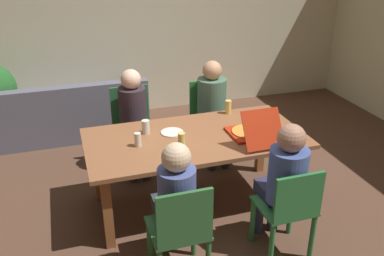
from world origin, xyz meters
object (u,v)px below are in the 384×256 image
at_px(plate_0, 256,114).
at_px(drinking_glass_2, 228,107).
at_px(chair_3, 289,209).
at_px(pizza_box_0, 251,132).
at_px(person_2, 174,197).
at_px(person_3, 284,177).
at_px(chair_2, 181,231).
at_px(person_1, 134,114).
at_px(plate_1, 172,132).
at_px(person_0, 213,104).
at_px(drinking_glass_0, 146,127).
at_px(drinking_glass_3, 181,140).
at_px(chair_0, 209,116).
at_px(dining_table, 195,145).
at_px(couch, 74,115).
at_px(drinking_glass_1, 138,140).
at_px(chair_1, 132,125).

height_order(plate_0, drinking_glass_2, drinking_glass_2).
bearing_deg(chair_3, pizza_box_0, 88.70).
relative_size(person_2, person_3, 0.99).
bearing_deg(chair_2, plate_0, 46.36).
height_order(person_1, chair_2, person_1).
relative_size(person_1, chair_3, 1.39).
height_order(person_2, plate_1, person_2).
xyz_separation_m(person_0, person_2, (-0.93, -1.65, -0.03)).
distance_m(plate_0, plate_1, 0.98).
bearing_deg(chair_2, person_3, 9.17).
bearing_deg(chair_2, drinking_glass_0, 89.63).
xyz_separation_m(person_1, drinking_glass_3, (0.26, -0.98, 0.11)).
height_order(chair_0, chair_2, chair_0).
height_order(person_2, plate_0, person_2).
bearing_deg(dining_table, pizza_box_0, -18.10).
xyz_separation_m(drinking_glass_0, couch, (-0.62, 1.86, -0.55)).
bearing_deg(drinking_glass_1, couch, 103.17).
distance_m(person_3, plate_0, 1.17).
bearing_deg(plate_0, drinking_glass_0, -176.42).
bearing_deg(plate_0, chair_2, -133.64).
bearing_deg(chair_3, chair_1, 115.44).
xyz_separation_m(chair_1, couch, (-0.61, 1.10, -0.24)).
height_order(drinking_glass_2, drinking_glass_3, drinking_glass_2).
distance_m(drinking_glass_1, drinking_glass_3, 0.40).
relative_size(pizza_box_0, drinking_glass_2, 3.84).
bearing_deg(drinking_glass_2, drinking_glass_3, -140.10).
bearing_deg(plate_0, couch, 135.87).
bearing_deg(chair_1, dining_table, -65.60).
height_order(person_0, person_1, person_0).
xyz_separation_m(pizza_box_0, drinking_glass_3, (-0.68, 0.01, 0.02)).
xyz_separation_m(drinking_glass_1, drinking_glass_2, (1.07, 0.46, 0.01)).
height_order(person_0, plate_0, person_0).
bearing_deg(person_1, drinking_glass_3, -75.08).
bearing_deg(drinking_glass_3, plate_0, 24.56).
xyz_separation_m(dining_table, plate_0, (0.78, 0.29, 0.10)).
height_order(chair_1, chair_2, chair_1).
distance_m(plate_1, drinking_glass_2, 0.76).
bearing_deg(dining_table, person_3, -60.06).
height_order(chair_3, plate_1, chair_3).
xyz_separation_m(dining_table, drinking_glass_1, (-0.56, -0.03, 0.15)).
relative_size(pizza_box_0, plate_1, 2.60).
bearing_deg(drinking_glass_0, drinking_glass_1, -117.05).
distance_m(person_1, plate_1, 0.73).
distance_m(dining_table, person_2, 0.94).
bearing_deg(drinking_glass_2, couch, 133.64).
bearing_deg(pizza_box_0, chair_0, 90.95).
bearing_deg(drinking_glass_0, person_1, 90.73).
bearing_deg(drinking_glass_0, drinking_glass_2, 12.85).
bearing_deg(drinking_glass_3, drinking_glass_0, 124.66).
relative_size(person_3, drinking_glass_1, 9.11).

